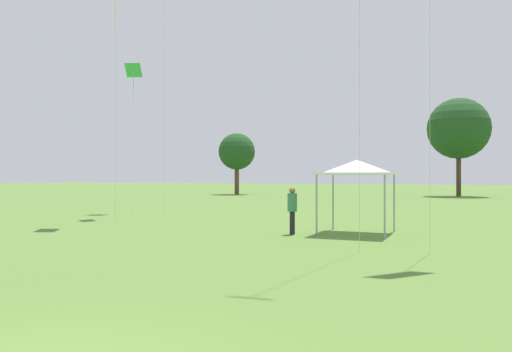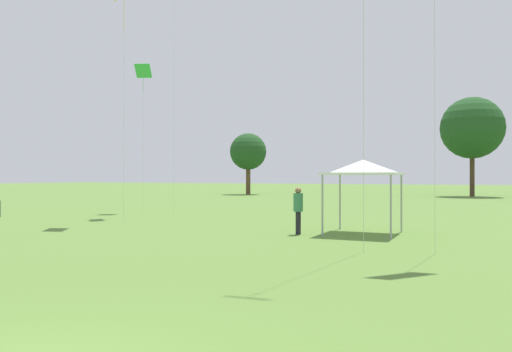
# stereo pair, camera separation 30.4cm
# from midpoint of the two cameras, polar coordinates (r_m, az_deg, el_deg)

# --- Properties ---
(person_standing_1) EXTENTS (0.42, 0.42, 1.80)m
(person_standing_1) POSITION_cam_midpoint_polar(r_m,az_deg,el_deg) (19.18, 3.71, -3.47)
(person_standing_1) COLOR black
(person_standing_1) RESTS_ON ground
(canopy_tent) EXTENTS (2.86, 2.86, 2.87)m
(canopy_tent) POSITION_cam_midpoint_polar(r_m,az_deg,el_deg) (19.72, 11.00, 0.93)
(canopy_tent) COLOR white
(canopy_tent) RESTS_ON ground
(kite_2) EXTENTS (1.16, 0.98, 9.34)m
(kite_2) POSITION_cam_midpoint_polar(r_m,az_deg,el_deg) (33.04, -14.10, 11.24)
(kite_2) COLOR green
(kite_2) RESTS_ON ground
(distant_tree_0) EXTENTS (6.93, 6.93, 11.20)m
(distant_tree_0) POSITION_cam_midpoint_polar(r_m,az_deg,el_deg) (61.38, 22.02, 5.04)
(distant_tree_0) COLOR #473323
(distant_tree_0) RESTS_ON ground
(distant_tree_1) EXTENTS (4.63, 4.63, 7.75)m
(distant_tree_1) POSITION_cam_midpoint_polar(r_m,az_deg,el_deg) (63.20, -2.35, 2.78)
(distant_tree_1) COLOR brown
(distant_tree_1) RESTS_ON ground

